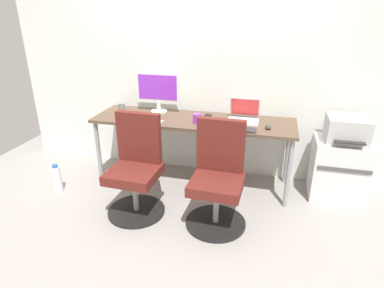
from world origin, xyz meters
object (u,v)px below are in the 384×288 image
Objects in this scene: desktop_monitor at (158,90)px; office_chair_right at (218,180)px; water_bottle_on_floor at (57,179)px; coffee_mug at (197,118)px; open_laptop at (244,115)px; printer at (347,129)px; side_cabinet at (339,169)px; office_chair_left at (136,170)px.

office_chair_right is at bearing -44.39° from desktop_monitor.
water_bottle_on_floor is (-1.72, 0.10, -0.28)m from office_chair_right.
open_laptop is at bearing 23.14° from coffee_mug.
water_bottle_on_floor is (-2.84, -0.61, -0.59)m from printer.
office_chair_right reaches higher than printer.
coffee_mug is at bearing -172.78° from side_cabinet.
coffee_mug reaches higher than side_cabinet.
office_chair_right is 1.96× the size of desktop_monitor.
office_chair_right reaches higher than side_cabinet.
desktop_monitor is (-0.05, 0.79, 0.57)m from office_chair_left.
office_chair_left is 2.35× the size of printer.
coffee_mug is (-0.44, -0.19, -0.01)m from open_laptop.
printer is (1.11, 0.71, 0.32)m from office_chair_right.
printer is at bearing -0.54° from open_laptop.
side_cabinet is 2.00× the size of open_laptop.
side_cabinet is at bearing -2.47° from desktop_monitor.
water_bottle_on_floor is at bearing -167.88° from side_cabinet.
side_cabinet is at bearing 7.22° from coffee_mug.
office_chair_right is 3.03× the size of open_laptop.
printer is 1.94m from desktop_monitor.
desktop_monitor is at bearing 177.53° from side_cabinet.
office_chair_right is (0.77, 0.00, 0.00)m from office_chair_left.
open_laptop is at bearing 38.82° from office_chair_left.
office_chair_left is at bearing -180.00° from office_chair_right.
office_chair_right is 1.36m from printer.
office_chair_left is 1.00× the size of office_chair_right.
desktop_monitor is 5.22× the size of coffee_mug.
water_bottle_on_floor is at bearing -142.81° from desktop_monitor.
coffee_mug is at bearing -172.81° from printer.
open_laptop is at bearing -4.53° from desktop_monitor.
printer is at bearing 12.10° from water_bottle_on_floor.
printer is (0.00, -0.00, 0.43)m from side_cabinet.
desktop_monitor is at bearing 135.61° from office_chair_right.
desktop_monitor reaches higher than side_cabinet.
side_cabinet reaches higher than water_bottle_on_floor.
coffee_mug is (0.45, 0.53, 0.37)m from office_chair_left.
office_chair_left is at bearing -6.10° from water_bottle_on_floor.
office_chair_left is 1.21m from open_laptop.
side_cabinet is at bearing 20.73° from office_chair_left.
side_cabinet is at bearing -0.48° from open_laptop.
side_cabinet is 0.43m from printer.
water_bottle_on_floor is at bearing 173.90° from office_chair_left.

